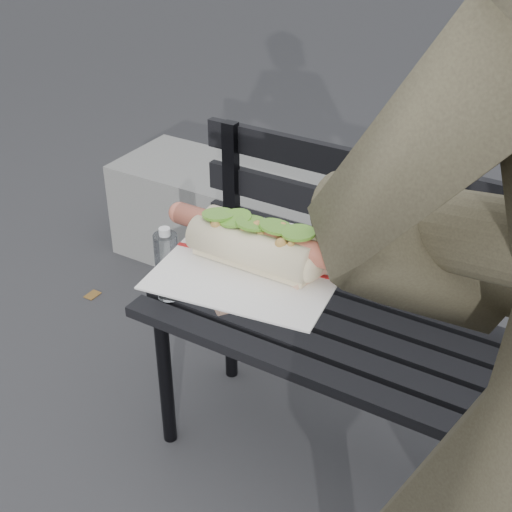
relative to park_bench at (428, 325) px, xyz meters
The scene contains 3 objects.
park_bench is the anchor object (origin of this frame).
concrete_block 1.19m from the park_bench, 142.51° to the left, with size 1.20×0.40×0.40m, color slate.
held_hotdog 1.07m from the park_bench, 74.98° to the right, with size 0.62×0.31×0.20m.
Camera 1 is at (0.25, -0.59, 1.59)m, focal length 50.00 mm.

